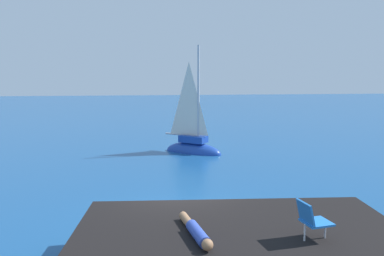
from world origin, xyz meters
name	(u,v)px	position (x,y,z in m)	size (l,w,h in m)	color
ground_plane	(179,223)	(0.00, 0.00, 0.00)	(160.00, 160.00, 0.00)	navy
boulder_seaward	(135,249)	(-1.26, -1.48, 0.00)	(1.32, 1.06, 0.73)	black
boulder_inland	(272,227)	(2.64, -0.64, 0.00)	(0.93, 0.74, 0.51)	black
sailboat_near	(193,146)	(1.92, 10.15, 0.36)	(3.51, 3.04, 6.64)	#193D99
person_sunbather	(196,231)	(0.00, -3.37, 1.21)	(0.46, 1.75, 0.25)	#334CB2
beach_chair	(312,218)	(2.21, -3.84, 1.54)	(0.66, 0.56, 0.80)	blue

